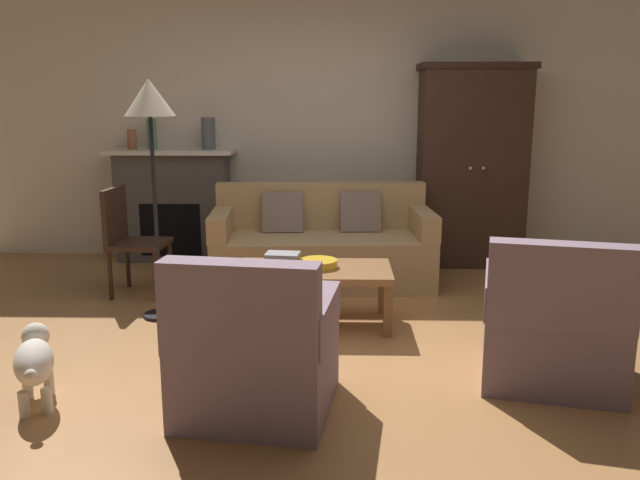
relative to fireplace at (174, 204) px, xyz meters
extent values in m
plane|color=#B27A47|center=(1.55, -2.30, -0.57)|extent=(9.60, 9.60, 0.00)
cube|color=silver|center=(1.55, 0.25, 0.83)|extent=(7.20, 0.10, 2.80)
cube|color=#4C4947|center=(0.00, 0.00, -0.03)|extent=(1.10, 0.36, 1.08)
cube|color=black|center=(0.00, -0.18, -0.23)|extent=(0.60, 0.01, 0.52)
cube|color=white|center=(0.00, -0.02, 0.53)|extent=(1.26, 0.48, 0.04)
cube|color=#382319|center=(2.95, -0.08, 0.37)|extent=(1.00, 0.52, 1.88)
cube|color=#2F1E15|center=(2.95, -0.08, 1.34)|extent=(1.06, 0.55, 0.06)
sphere|color=#ADAFB5|center=(2.89, -0.35, 0.41)|extent=(0.04, 0.04, 0.04)
sphere|color=#ADAFB5|center=(3.01, -0.35, 0.41)|extent=(0.04, 0.04, 0.04)
cube|color=tan|center=(1.52, -0.88, -0.35)|extent=(1.95, 0.96, 0.44)
cube|color=tan|center=(1.50, -0.54, 0.08)|extent=(1.91, 0.30, 0.42)
cube|color=tan|center=(0.64, -0.93, -0.02)|extent=(0.21, 0.81, 0.22)
cube|color=tan|center=(2.40, -0.82, -0.02)|extent=(0.21, 0.81, 0.22)
cube|color=#7F6B60|center=(1.16, -0.70, 0.04)|extent=(0.37, 0.21, 0.37)
cube|color=#7F6B60|center=(1.86, -0.65, 0.04)|extent=(0.37, 0.21, 0.37)
cube|color=olive|center=(1.49, -1.92, -0.17)|extent=(1.10, 0.60, 0.05)
cube|color=brown|center=(0.98, -2.18, -0.38)|extent=(0.06, 0.06, 0.37)
cube|color=brown|center=(2.00, -2.18, -0.38)|extent=(0.06, 0.06, 0.37)
cube|color=brown|center=(0.98, -1.66, -0.38)|extent=(0.06, 0.06, 0.37)
cube|color=brown|center=(2.00, -1.66, -0.38)|extent=(0.06, 0.06, 0.37)
cylinder|color=gold|center=(1.51, -1.90, -0.12)|extent=(0.27, 0.27, 0.06)
cube|color=#B73833|center=(1.26, -1.91, -0.13)|extent=(0.25, 0.18, 0.04)
cube|color=gold|center=(1.25, -1.92, -0.09)|extent=(0.26, 0.19, 0.04)
cube|color=gray|center=(1.26, -1.92, -0.05)|extent=(0.26, 0.19, 0.03)
cylinder|color=#A86042|center=(-0.38, -0.02, 0.65)|extent=(0.09, 0.09, 0.20)
cylinder|color=slate|center=(-0.18, -0.02, 0.70)|extent=(0.10, 0.10, 0.30)
cylinder|color=#565B66|center=(0.38, -0.02, 0.71)|extent=(0.14, 0.14, 0.31)
cube|color=gray|center=(1.23, -3.26, -0.36)|extent=(0.85, 0.85, 0.42)
cube|color=gray|center=(1.19, -3.57, 0.08)|extent=(0.77, 0.26, 0.46)
cube|color=gray|center=(1.56, -3.30, -0.05)|extent=(0.21, 0.71, 0.20)
cube|color=gray|center=(0.90, -3.21, -0.05)|extent=(0.21, 0.71, 0.20)
cube|color=gray|center=(2.90, -2.83, -0.36)|extent=(0.91, 0.91, 0.42)
cube|color=gray|center=(2.83, -3.13, 0.08)|extent=(0.78, 0.33, 0.46)
cube|color=gray|center=(3.22, -2.90, -0.05)|extent=(0.28, 0.71, 0.20)
cube|color=gray|center=(2.58, -2.75, -0.05)|extent=(0.28, 0.71, 0.20)
cube|color=#382319|center=(0.01, -1.22, -0.14)|extent=(0.47, 0.47, 0.04)
cylinder|color=#382319|center=(0.18, -1.42, -0.36)|extent=(0.04, 0.04, 0.41)
cylinder|color=#382319|center=(0.21, -1.04, -0.36)|extent=(0.04, 0.04, 0.41)
cylinder|color=#382319|center=(-0.20, -1.39, -0.36)|extent=(0.04, 0.04, 0.41)
cylinder|color=#382319|center=(-0.17, -1.01, -0.36)|extent=(0.04, 0.04, 0.41)
cube|color=#382319|center=(-0.19, -1.20, 0.11)|extent=(0.07, 0.44, 0.45)
cylinder|color=black|center=(0.32, -1.79, -0.56)|extent=(0.26, 0.26, 0.02)
cylinder|color=black|center=(0.32, -1.79, 0.19)|extent=(0.03, 0.03, 1.51)
cone|color=beige|center=(0.32, -1.79, 1.05)|extent=(0.36, 0.36, 0.26)
ellipsoid|color=beige|center=(0.04, -3.27, -0.32)|extent=(0.33, 0.45, 0.22)
sphere|color=beige|center=(-0.05, -3.04, -0.26)|extent=(0.15, 0.15, 0.15)
cylinder|color=beige|center=(-0.06, -3.17, -0.50)|extent=(0.06, 0.06, 0.14)
cylinder|color=beige|center=(0.05, -3.13, -0.50)|extent=(0.06, 0.06, 0.14)
cylinder|color=beige|center=(0.03, -3.40, -0.50)|extent=(0.06, 0.06, 0.14)
cylinder|color=beige|center=(0.13, -3.36, -0.50)|extent=(0.06, 0.06, 0.14)
sphere|color=beige|center=(0.12, -3.48, -0.30)|extent=(0.06, 0.06, 0.06)
camera|label=1|loc=(1.64, -6.47, 1.05)|focal=36.70mm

